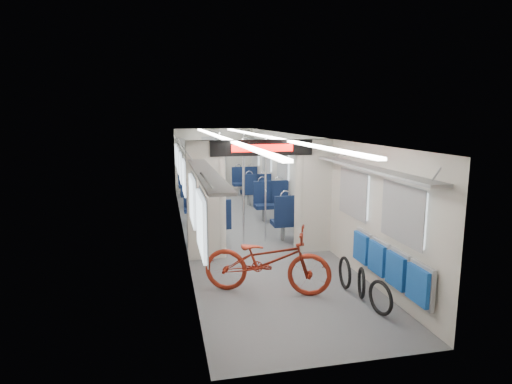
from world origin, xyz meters
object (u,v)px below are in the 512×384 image
bike_hoop_a (380,299)px  seat_bay_near_right (282,206)px  stanchion_far_right (244,175)px  bike_hoop_b (361,284)px  flip_bench (388,264)px  seat_bay_far_right (250,184)px  bike_hoop_c (345,274)px  stanchion_near_left (243,195)px  stanchion_near_right (265,190)px  seat_bay_near_left (205,211)px  bicycle (267,260)px  stanchion_far_left (220,173)px  seat_bay_far_left (194,185)px

bike_hoop_a → seat_bay_near_right: seat_bay_near_right is taller
seat_bay_near_right → stanchion_far_right: 1.93m
bike_hoop_a → stanchion_far_right: size_ratio=0.22×
bike_hoop_b → bike_hoop_a: bearing=-89.2°
flip_bench → seat_bay_far_right: seat_bay_far_right is taller
bike_hoop_c → stanchion_near_left: 2.86m
stanchion_near_right → stanchion_far_right: size_ratio=1.00×
flip_bench → seat_bay_near_left: seat_bay_near_left is taller
bicycle → stanchion_far_right: size_ratio=0.87×
bicycle → bike_hoop_b: bicycle is taller
seat_bay_far_right → bike_hoop_c: bearing=-90.0°
seat_bay_near_right → seat_bay_far_right: size_ratio=1.11×
seat_bay_near_right → stanchion_far_left: bearing=119.8°
bicycle → seat_bay_near_left: seat_bay_near_left is taller
bike_hoop_b → bike_hoop_c: bike_hoop_c is taller
stanchion_near_right → stanchion_far_right: (0.02, 2.65, 0.00)m
bike_hoop_b → stanchion_near_left: (-1.30, 2.83, 0.93)m
bicycle → stanchion_far_left: 5.82m
bicycle → stanchion_near_left: 2.41m
bike_hoop_b → seat_bay_near_right: seat_bay_near_right is taller
bike_hoop_a → stanchion_far_right: (-0.72, 6.47, 0.93)m
bicycle → bike_hoop_c: 1.30m
bike_hoop_a → bike_hoop_b: 0.58m
stanchion_near_left → stanchion_near_right: 0.70m
stanchion_near_right → stanchion_far_right: bearing=89.5°
flip_bench → seat_bay_far_left: (-2.29, 8.25, -0.04)m
bike_hoop_b → stanchion_far_left: size_ratio=0.21×
stanchion_near_right → flip_bench: bearing=-72.8°
flip_bench → seat_bay_near_right: 4.36m
stanchion_near_right → bike_hoop_b: bearing=-77.3°
seat_bay_near_left → stanchion_far_right: (1.26, 1.71, 0.60)m
bike_hoop_a → seat_bay_far_left: 8.88m
bike_hoop_b → stanchion_near_left: 3.26m
flip_bench → bike_hoop_c: (-0.41, 0.59, -0.34)m
bicycle → seat_bay_far_left: size_ratio=0.97×
seat_bay_near_right → stanchion_near_right: stanchion_near_right is taller
bike_hoop_a → stanchion_far_left: bearing=100.9°
flip_bench → bike_hoop_b: (-0.32, 0.18, -0.36)m
stanchion_far_right → stanchion_near_right: bearing=-90.5°
stanchion_far_right → stanchion_far_left: bearing=146.5°
bike_hoop_c → stanchion_near_right: bearing=102.8°
seat_bay_near_left → seat_bay_far_left: 3.89m
bicycle → bike_hoop_c: bicycle is taller
bike_hoop_b → seat_bay_far_left: 8.31m
seat_bay_near_right → seat_bay_far_right: 3.90m
stanchion_near_left → bicycle: bearing=-91.4°
seat_bay_near_left → stanchion_near_left: stanchion_near_left is taller
seat_bay_far_left → stanchion_far_left: (0.64, -1.77, 0.61)m
seat_bay_near_left → stanchion_near_right: (1.23, -0.94, 0.60)m
stanchion_near_left → stanchion_near_right: same height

